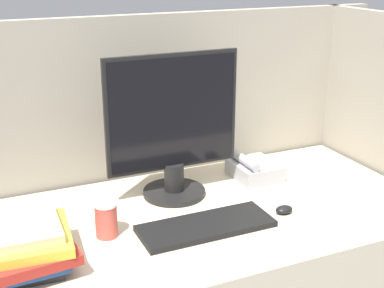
{
  "coord_description": "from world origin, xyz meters",
  "views": [
    {
      "loc": [
        -0.7,
        -1.11,
        1.63
      ],
      "look_at": [
        -0.01,
        0.44,
        1.02
      ],
      "focal_mm": 50.0,
      "sensor_mm": 36.0,
      "label": 1
    }
  ],
  "objects_px": {
    "mouse": "(284,210)",
    "coffee_cup": "(106,219)",
    "desk_telephone": "(254,169)",
    "keyboard": "(206,226)",
    "book_stack": "(27,245)",
    "monitor": "(173,132)"
  },
  "relations": [
    {
      "from": "monitor",
      "to": "desk_telephone",
      "type": "bearing_deg",
      "value": 2.58
    },
    {
      "from": "monitor",
      "to": "desk_telephone",
      "type": "height_order",
      "value": "monitor"
    },
    {
      "from": "book_stack",
      "to": "desk_telephone",
      "type": "height_order",
      "value": "book_stack"
    },
    {
      "from": "monitor",
      "to": "mouse",
      "type": "relative_size",
      "value": 8.36
    },
    {
      "from": "coffee_cup",
      "to": "book_stack",
      "type": "height_order",
      "value": "book_stack"
    },
    {
      "from": "keyboard",
      "to": "coffee_cup",
      "type": "relative_size",
      "value": 3.82
    },
    {
      "from": "mouse",
      "to": "book_stack",
      "type": "relative_size",
      "value": 0.2
    },
    {
      "from": "monitor",
      "to": "mouse",
      "type": "height_order",
      "value": "monitor"
    },
    {
      "from": "keyboard",
      "to": "book_stack",
      "type": "height_order",
      "value": "book_stack"
    },
    {
      "from": "keyboard",
      "to": "coffee_cup",
      "type": "height_order",
      "value": "coffee_cup"
    },
    {
      "from": "monitor",
      "to": "book_stack",
      "type": "height_order",
      "value": "monitor"
    },
    {
      "from": "book_stack",
      "to": "coffee_cup",
      "type": "bearing_deg",
      "value": 15.97
    },
    {
      "from": "keyboard",
      "to": "book_stack",
      "type": "bearing_deg",
      "value": 178.51
    },
    {
      "from": "coffee_cup",
      "to": "book_stack",
      "type": "relative_size",
      "value": 0.37
    },
    {
      "from": "mouse",
      "to": "coffee_cup",
      "type": "bearing_deg",
      "value": 170.79
    },
    {
      "from": "mouse",
      "to": "monitor",
      "type": "bearing_deg",
      "value": 134.08
    },
    {
      "from": "desk_telephone",
      "to": "coffee_cup",
      "type": "bearing_deg",
      "value": -161.89
    },
    {
      "from": "monitor",
      "to": "book_stack",
      "type": "xyz_separation_m",
      "value": [
        -0.57,
        -0.27,
        -0.18
      ]
    },
    {
      "from": "monitor",
      "to": "keyboard",
      "type": "xyz_separation_m",
      "value": [
        -0.0,
        -0.29,
        -0.24
      ]
    },
    {
      "from": "coffee_cup",
      "to": "mouse",
      "type": "bearing_deg",
      "value": -9.21
    },
    {
      "from": "mouse",
      "to": "desk_telephone",
      "type": "xyz_separation_m",
      "value": [
        0.06,
        0.32,
        0.02
      ]
    },
    {
      "from": "monitor",
      "to": "coffee_cup",
      "type": "distance_m",
      "value": 0.42
    }
  ]
}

